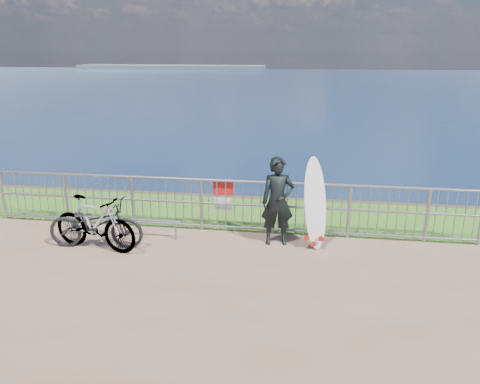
% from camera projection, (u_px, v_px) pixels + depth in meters
% --- Properties ---
extents(grass_strip, '(120.00, 120.00, 0.00)m').
position_uv_depth(grass_strip, '(234.00, 213.00, 10.85)').
color(grass_strip, '#32661C').
rests_on(grass_strip, ground).
extents(seascape, '(260.00, 260.00, 5.00)m').
position_uv_depth(seascape, '(172.00, 69.00, 154.73)').
color(seascape, brown).
rests_on(seascape, ground).
extents(railing, '(10.06, 0.10, 1.13)m').
position_uv_depth(railing, '(226.00, 205.00, 9.64)').
color(railing, gray).
rests_on(railing, ground).
extents(surfer, '(0.69, 0.52, 1.73)m').
position_uv_depth(surfer, '(278.00, 201.00, 8.96)').
color(surfer, black).
rests_on(surfer, ground).
extents(surfboard, '(0.60, 0.57, 1.77)m').
position_uv_depth(surfboard, '(315.00, 207.00, 8.82)').
color(surfboard, silver).
rests_on(surfboard, ground).
extents(bicycle_near, '(1.86, 0.79, 0.95)m').
position_uv_depth(bicycle_near, '(96.00, 224.00, 8.89)').
color(bicycle_near, black).
rests_on(bicycle_near, ground).
extents(bicycle_far, '(1.83, 0.85, 1.06)m').
position_uv_depth(bicycle_far, '(94.00, 223.00, 8.79)').
color(bicycle_far, black).
rests_on(bicycle_far, ground).
extents(bike_rack, '(1.97, 0.05, 0.41)m').
position_uv_depth(bike_rack, '(133.00, 222.00, 9.40)').
color(bike_rack, gray).
rests_on(bike_rack, ground).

